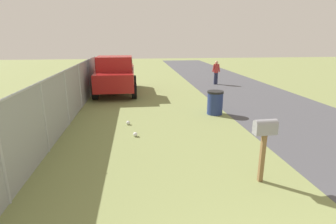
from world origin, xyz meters
TOP-DOWN VIEW (x-y plane):
  - mailbox at (4.00, -0.61)m, footprint 0.23×0.48m
  - pickup_truck at (14.04, 3.13)m, footprint 4.91×2.25m
  - trash_bin at (9.27, -1.15)m, footprint 0.66×0.66m
  - pedestrian at (16.33, -3.32)m, footprint 0.30×0.56m
  - fence_section at (8.58, 4.49)m, footprint 14.41×0.07m
  - litter_bag_near_hydrant at (8.30, 2.36)m, footprint 0.14×0.14m
  - litter_bag_by_mailbox at (7.06, 2.11)m, footprint 0.14×0.14m

SIDE VIEW (x-z plane):
  - litter_bag_near_hydrant at x=8.30m, z-range 0.00..0.14m
  - litter_bag_by_mailbox at x=7.06m, z-range 0.00..0.14m
  - trash_bin at x=9.27m, z-range 0.00..0.97m
  - pedestrian at x=16.33m, z-range 0.12..1.69m
  - fence_section at x=8.58m, z-range 0.07..2.03m
  - pickup_truck at x=14.04m, z-range 0.06..2.15m
  - mailbox at x=4.00m, z-range 0.42..1.84m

